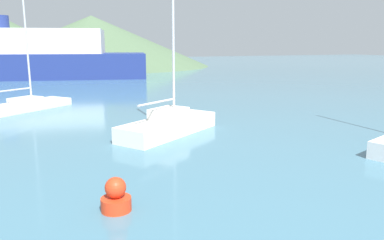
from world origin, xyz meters
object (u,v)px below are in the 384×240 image
(sailboat_inner, at_px, (26,104))
(ferry_distant, at_px, (3,57))
(buoy_marker, at_px, (116,197))
(sailboat_outer, at_px, (169,124))

(sailboat_inner, height_order, ferry_distant, sailboat_inner)
(sailboat_inner, distance_m, buoy_marker, 17.36)
(sailboat_outer, relative_size, ferry_distant, 0.25)
(buoy_marker, bearing_deg, ferry_distant, 96.00)
(ferry_distant, xyz_separation_m, buoy_marker, (4.55, -43.24, -2.27))
(sailboat_outer, relative_size, buoy_marker, 10.18)
(buoy_marker, bearing_deg, sailboat_outer, 60.72)
(ferry_distant, bearing_deg, sailboat_outer, -62.41)
(ferry_distant, height_order, buoy_marker, ferry_distant)
(sailboat_outer, height_order, buoy_marker, sailboat_outer)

